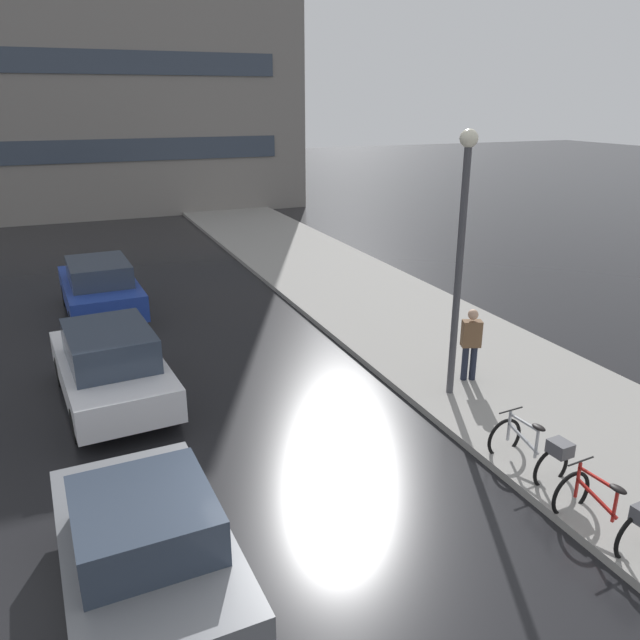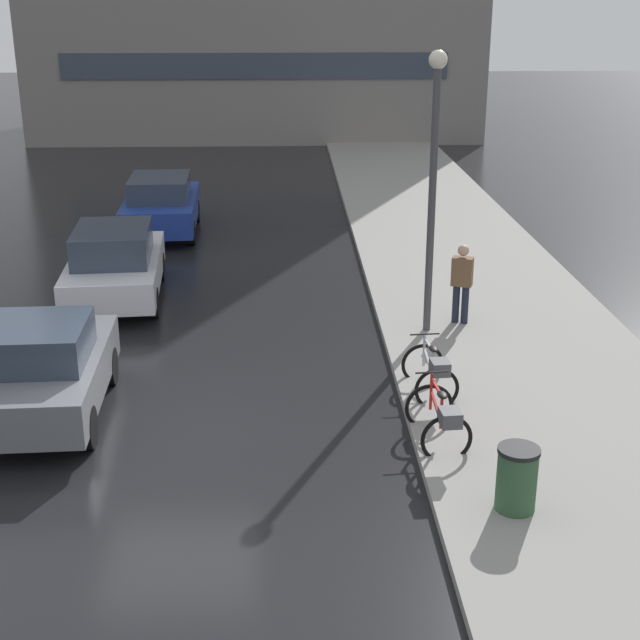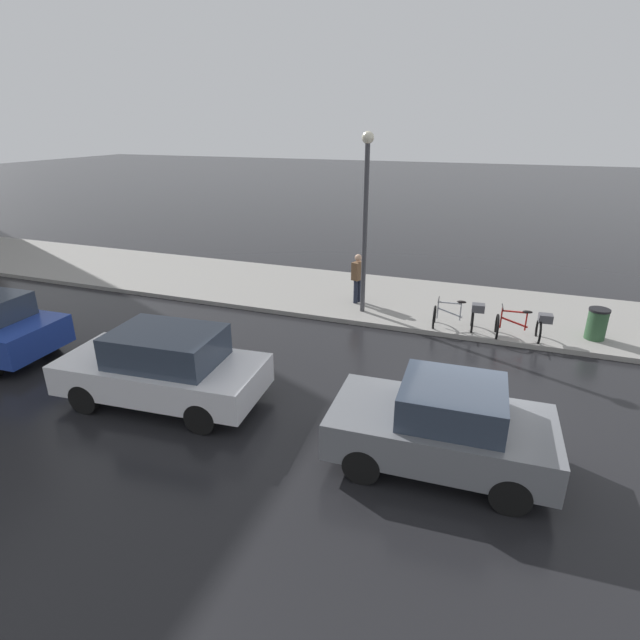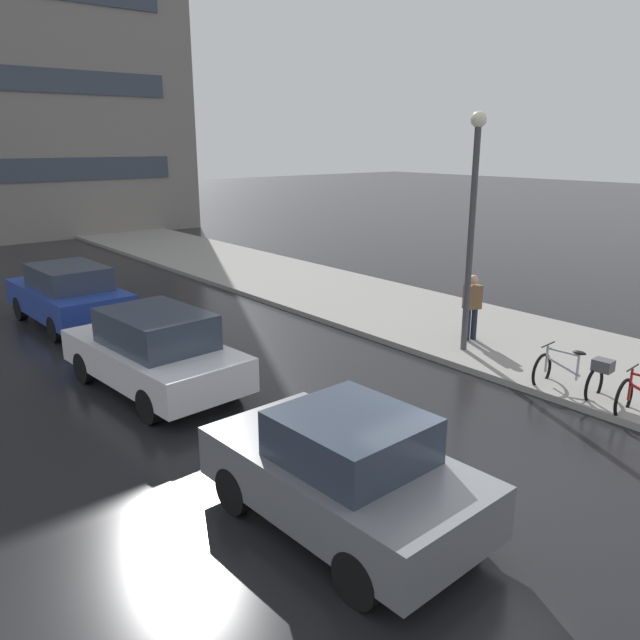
# 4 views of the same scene
# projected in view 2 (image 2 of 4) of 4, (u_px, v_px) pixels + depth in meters

# --- Properties ---
(ground_plane) EXTENTS (140.00, 140.00, 0.00)m
(ground_plane) POSITION_uv_depth(u_px,v_px,m) (174.00, 426.00, 13.71)
(ground_plane) COLOR black
(sidewalk_kerb) EXTENTS (4.80, 60.00, 0.14)m
(sidewalk_kerb) POSITION_uv_depth(u_px,v_px,m) (448.00, 247.00, 23.30)
(sidewalk_kerb) COLOR gray
(sidewalk_kerb) RESTS_ON ground
(bicycle_nearest) EXTENTS (0.84, 1.41, 0.99)m
(bicycle_nearest) POSITION_uv_depth(u_px,v_px,m) (440.00, 420.00, 12.82)
(bicycle_nearest) COLOR black
(bicycle_nearest) RESTS_ON ground
(bicycle_second) EXTENTS (0.81, 1.40, 0.96)m
(bicycle_second) POSITION_uv_depth(u_px,v_px,m) (432.00, 373.00, 14.43)
(bicycle_second) COLOR black
(bicycle_second) RESTS_ON ground
(car_grey) EXTENTS (2.05, 3.80, 1.58)m
(car_grey) POSITION_uv_depth(u_px,v_px,m) (40.00, 370.00, 13.78)
(car_grey) COLOR slate
(car_grey) RESTS_ON ground
(car_white) EXTENTS (2.22, 4.40, 1.64)m
(car_white) POSITION_uv_depth(u_px,v_px,m) (115.00, 264.00, 19.19)
(car_white) COLOR silver
(car_white) RESTS_ON ground
(car_blue) EXTENTS (2.11, 4.37, 1.62)m
(car_blue) POSITION_uv_depth(u_px,v_px,m) (161.00, 204.00, 24.67)
(car_blue) COLOR navy
(car_blue) RESTS_ON ground
(pedestrian) EXTENTS (0.46, 0.37, 1.73)m
(pedestrian) POSITION_uv_depth(u_px,v_px,m) (462.00, 282.00, 17.40)
(pedestrian) COLOR #1E2333
(pedestrian) RESTS_ON ground
(streetlamp) EXTENTS (0.34, 0.34, 5.36)m
(streetlamp) POSITION_uv_depth(u_px,v_px,m) (433.00, 169.00, 16.24)
(streetlamp) COLOR #424247
(streetlamp) RESTS_ON ground
(trash_bin) EXTENTS (0.53, 0.53, 0.99)m
(trash_bin) POSITION_uv_depth(u_px,v_px,m) (516.00, 483.00, 11.13)
(trash_bin) COLOR #2D5133
(trash_bin) RESTS_ON ground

